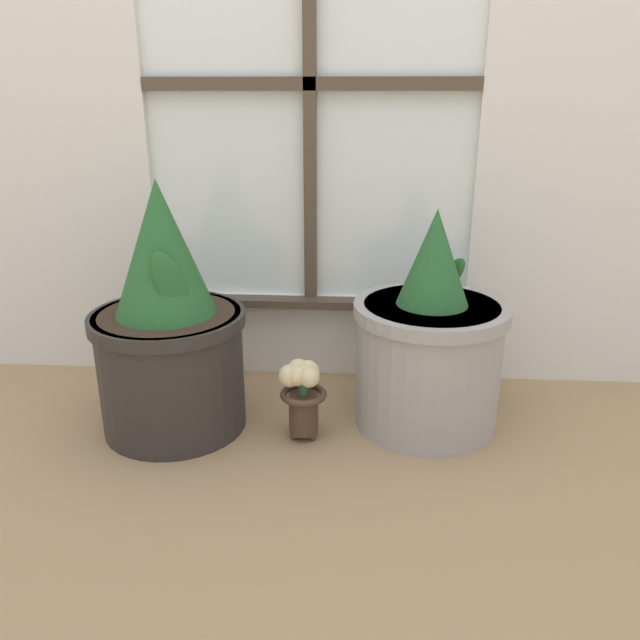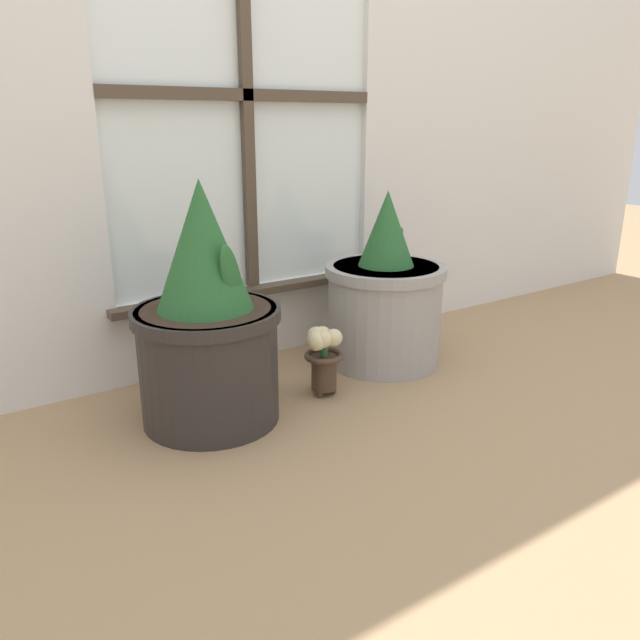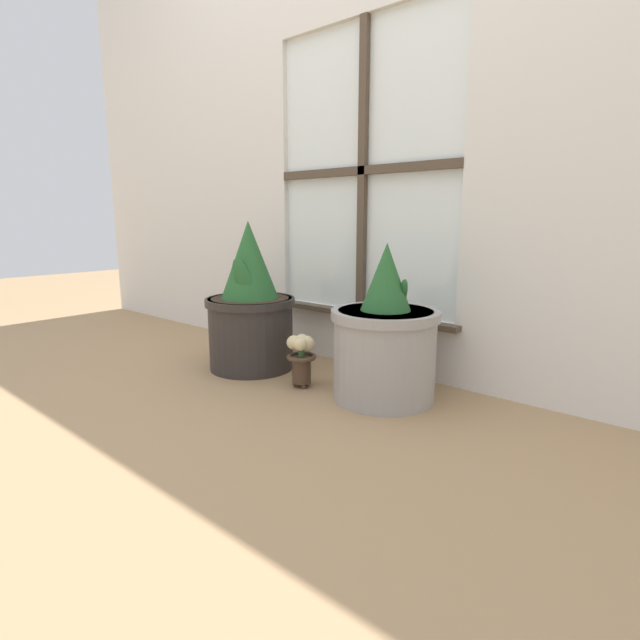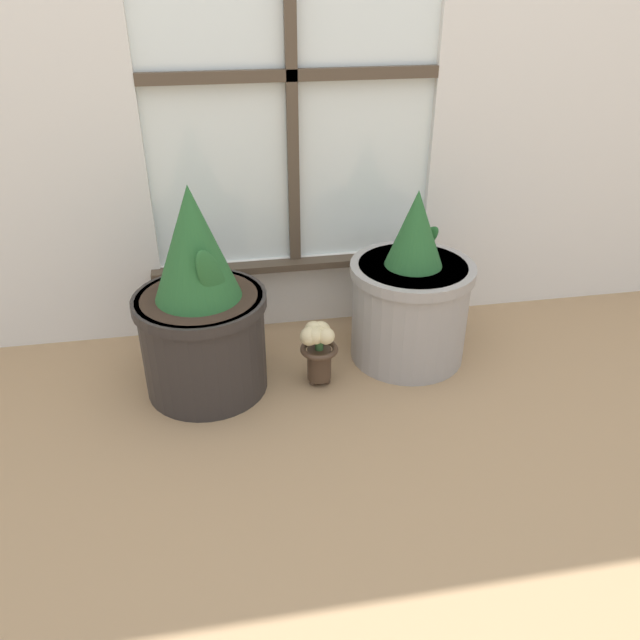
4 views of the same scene
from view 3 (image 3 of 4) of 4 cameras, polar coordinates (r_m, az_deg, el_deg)
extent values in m
plane|color=tan|center=(1.91, -5.87, -8.71)|extent=(10.00, 10.00, 0.00)
cube|color=silver|center=(3.26, -15.50, 21.57)|extent=(1.73, 0.05, 2.50)
cube|color=silver|center=(2.30, 4.80, -1.93)|extent=(0.93, 0.05, 0.25)
cube|color=white|center=(2.25, 5.32, 16.61)|extent=(0.93, 0.02, 1.22)
cube|color=#4C3D2D|center=(2.23, 4.89, 16.67)|extent=(0.04, 0.02, 1.22)
cube|color=#4C3D2D|center=(2.23, 4.89, 16.67)|extent=(0.93, 0.02, 0.04)
cube|color=#4C3D2D|center=(2.24, 4.16, 0.72)|extent=(0.99, 0.06, 0.02)
cylinder|color=#2D2826|center=(2.24, -7.88, -1.50)|extent=(0.37, 0.37, 0.32)
cylinder|color=#2D2826|center=(2.21, -7.98, 2.11)|extent=(0.39, 0.39, 0.03)
cylinder|color=#38281E|center=(2.21, -7.99, 2.39)|extent=(0.34, 0.34, 0.01)
cone|color=#28602D|center=(2.19, -8.12, 6.83)|extent=(0.25, 0.25, 0.33)
ellipsoid|color=#28602D|center=(2.12, -8.72, 4.39)|extent=(0.13, 0.10, 0.21)
cylinder|color=#9E9993|center=(1.85, 7.36, -3.98)|extent=(0.37, 0.37, 0.34)
cylinder|color=#9E9993|center=(1.82, 7.48, 0.61)|extent=(0.40, 0.40, 0.03)
cylinder|color=#38281E|center=(1.82, 7.49, 0.97)|extent=(0.34, 0.34, 0.01)
cone|color=#28602D|center=(1.80, 7.60, 4.92)|extent=(0.18, 0.18, 0.24)
ellipsoid|color=#28602D|center=(1.82, 9.43, 3.00)|extent=(0.10, 0.11, 0.14)
sphere|color=#473323|center=(2.03, -1.57, -7.15)|extent=(0.02, 0.02, 0.02)
sphere|color=#473323|center=(2.02, -2.88, -7.29)|extent=(0.02, 0.02, 0.02)
sphere|color=#473323|center=(1.99, -1.88, -7.59)|extent=(0.02, 0.02, 0.02)
cylinder|color=#473323|center=(1.99, -2.12, -5.70)|extent=(0.08, 0.08, 0.10)
torus|color=#473323|center=(1.98, -2.13, -4.24)|extent=(0.12, 0.12, 0.02)
cylinder|color=#386633|center=(1.97, -2.14, -3.44)|extent=(0.03, 0.03, 0.06)
sphere|color=beige|center=(1.96, -2.15, -2.51)|extent=(0.04, 0.04, 0.04)
sphere|color=beige|center=(1.97, -1.52, -2.72)|extent=(0.06, 0.06, 0.06)
sphere|color=beige|center=(1.98, -2.02, -2.44)|extent=(0.06, 0.06, 0.06)
sphere|color=beige|center=(1.98, -3.02, -2.58)|extent=(0.06, 0.06, 0.06)
sphere|color=beige|center=(1.96, -2.71, -2.61)|extent=(0.05, 0.05, 0.05)
sphere|color=beige|center=(1.93, -2.28, -2.76)|extent=(0.05, 0.05, 0.05)
camera|label=1|loc=(1.18, -51.90, 16.02)|focal=35.00mm
camera|label=2|loc=(2.29, -50.67, 10.56)|focal=35.00mm
camera|label=4|loc=(1.68, -60.18, 23.30)|focal=35.00mm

